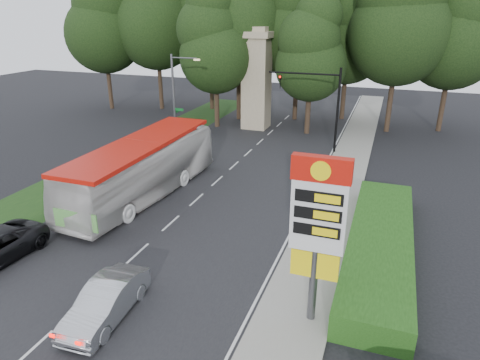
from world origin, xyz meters
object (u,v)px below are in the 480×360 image
(traffic_signal_mast, at_px, (322,98))
(sedan_silver, at_px, (106,302))
(gas_station_pylon, at_px, (318,220))
(transit_bus, at_px, (143,170))
(streetlight_signs, at_px, (176,96))
(monument, at_px, (257,78))

(traffic_signal_mast, relative_size, sedan_silver, 1.58)
(sedan_silver, bearing_deg, gas_station_pylon, 15.32)
(traffic_signal_mast, relative_size, transit_bus, 0.54)
(streetlight_signs, bearing_deg, transit_bus, -73.22)
(gas_station_pylon, relative_size, sedan_silver, 1.51)
(traffic_signal_mast, distance_m, transit_bus, 16.61)
(traffic_signal_mast, xyz_separation_m, streetlight_signs, (-12.67, -1.99, -0.23))
(streetlight_signs, relative_size, sedan_silver, 1.76)
(gas_station_pylon, distance_m, streetlight_signs, 25.74)
(monument, bearing_deg, gas_station_pylon, -68.20)
(sedan_silver, bearing_deg, traffic_signal_mast, 77.20)
(gas_station_pylon, bearing_deg, transit_bus, 146.36)
(monument, bearing_deg, transit_bus, -94.39)
(traffic_signal_mast, xyz_separation_m, transit_bus, (-9.18, -13.55, -2.80))
(transit_bus, bearing_deg, traffic_signal_mast, 60.45)
(traffic_signal_mast, bearing_deg, streetlight_signs, -171.08)
(gas_station_pylon, distance_m, transit_bus, 15.47)
(monument, xyz_separation_m, transit_bus, (-1.50, -19.56, -3.23))
(traffic_signal_mast, xyz_separation_m, monument, (-7.68, 6.00, 0.43))
(traffic_signal_mast, distance_m, sedan_silver, 25.23)
(monument, height_order, sedan_silver, monument)
(gas_station_pylon, height_order, monument, monument)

